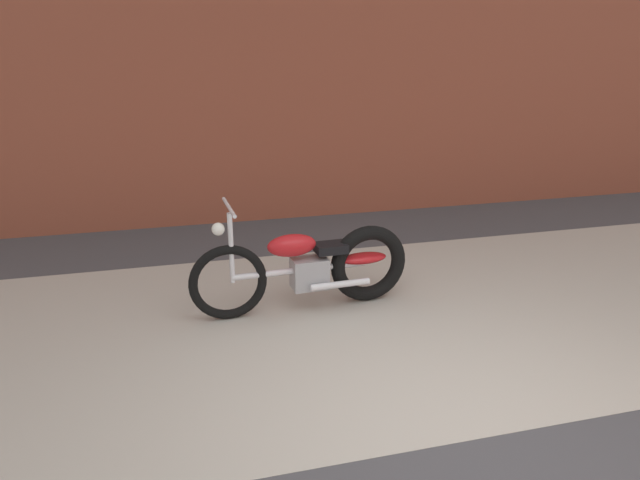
% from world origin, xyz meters
% --- Properties ---
extents(ground_plane, '(80.00, 80.00, 0.00)m').
position_xyz_m(ground_plane, '(0.00, 0.00, 0.00)').
color(ground_plane, '#47474C').
extents(sidewalk_slab, '(36.00, 3.50, 0.01)m').
position_xyz_m(sidewalk_slab, '(0.00, 1.75, 0.00)').
color(sidewalk_slab, '#B2ADA3').
rests_on(sidewalk_slab, ground).
extents(motorcycle_red, '(2.01, 0.58, 1.03)m').
position_xyz_m(motorcycle_red, '(-0.37, 2.07, 0.40)').
color(motorcycle_red, black).
rests_on(motorcycle_red, ground).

